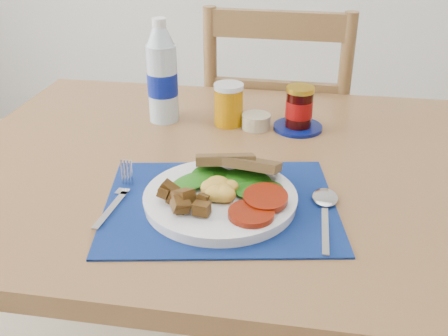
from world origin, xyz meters
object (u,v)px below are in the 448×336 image
object	(u,v)px
juice_glass	(229,106)
breakfast_plate	(217,195)
jam_on_saucer	(299,111)
chair_far	(277,123)
water_bottle	(162,77)

from	to	relation	value
juice_glass	breakfast_plate	bearing A→B (deg)	-84.16
breakfast_plate	jam_on_saucer	bearing A→B (deg)	67.22
breakfast_plate	jam_on_saucer	world-z (taller)	jam_on_saucer
juice_glass	chair_far	bearing A→B (deg)	76.72
breakfast_plate	juice_glass	xyz separation A→B (m)	(-0.04, 0.37, 0.02)
water_bottle	juice_glass	xyz separation A→B (m)	(0.16, -0.00, -0.06)
chair_far	jam_on_saucer	world-z (taller)	chair_far
chair_far	juice_glass	size ratio (longest dim) A/B	12.43
breakfast_plate	water_bottle	bearing A→B (deg)	114.28
breakfast_plate	juice_glass	size ratio (longest dim) A/B	2.83
water_bottle	chair_far	bearing A→B (deg)	57.35
chair_far	jam_on_saucer	xyz separation A→B (m)	(0.07, -0.40, 0.20)
water_bottle	juice_glass	world-z (taller)	water_bottle
breakfast_plate	water_bottle	xyz separation A→B (m)	(-0.20, 0.37, 0.09)
chair_far	jam_on_saucer	size ratio (longest dim) A/B	10.28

